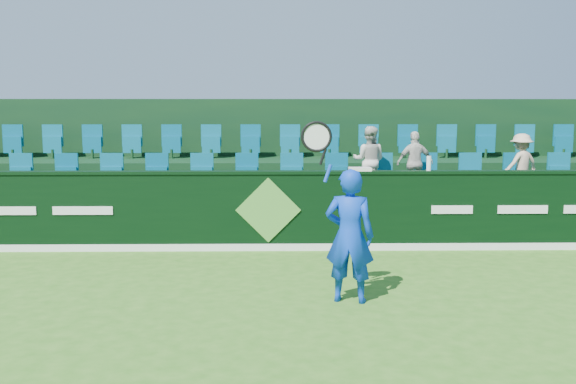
{
  "coord_description": "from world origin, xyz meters",
  "views": [
    {
      "loc": [
        0.16,
        -6.73,
        2.41
      ],
      "look_at": [
        0.31,
        2.8,
        1.15
      ],
      "focal_mm": 40.0,
      "sensor_mm": 36.0,
      "label": 1
    }
  ],
  "objects_px": {
    "towel": "(360,169)",
    "drinks_bottle": "(429,163)",
    "tennis_player": "(349,234)",
    "spectator_left": "(369,160)",
    "spectator_right": "(521,164)",
    "spectator_middle": "(415,163)"
  },
  "relations": [
    {
      "from": "towel",
      "to": "drinks_bottle",
      "type": "bearing_deg",
      "value": 0.0
    },
    {
      "from": "tennis_player",
      "to": "spectator_left",
      "type": "height_order",
      "value": "tennis_player"
    },
    {
      "from": "drinks_bottle",
      "to": "towel",
      "type": "bearing_deg",
      "value": 180.0
    },
    {
      "from": "spectator_left",
      "to": "towel",
      "type": "xyz_separation_m",
      "value": [
        -0.31,
        -1.12,
        -0.06
      ]
    },
    {
      "from": "spectator_right",
      "to": "towel",
      "type": "height_order",
      "value": "spectator_right"
    },
    {
      "from": "spectator_middle",
      "to": "drinks_bottle",
      "type": "distance_m",
      "value": 1.12
    },
    {
      "from": "spectator_right",
      "to": "tennis_player",
      "type": "bearing_deg",
      "value": 26.07
    },
    {
      "from": "tennis_player",
      "to": "drinks_bottle",
      "type": "xyz_separation_m",
      "value": [
        1.67,
        2.97,
        0.62
      ]
    },
    {
      "from": "spectator_middle",
      "to": "drinks_bottle",
      "type": "xyz_separation_m",
      "value": [
        -0.01,
        -1.12,
        0.09
      ]
    },
    {
      "from": "spectator_middle",
      "to": "towel",
      "type": "distance_m",
      "value": 1.62
    },
    {
      "from": "spectator_left",
      "to": "spectator_middle",
      "type": "relative_size",
      "value": 1.08
    },
    {
      "from": "spectator_right",
      "to": "towel",
      "type": "relative_size",
      "value": 3.0
    },
    {
      "from": "spectator_left",
      "to": "drinks_bottle",
      "type": "xyz_separation_m",
      "value": [
        0.85,
        -1.12,
        0.04
      ]
    },
    {
      "from": "spectator_middle",
      "to": "towel",
      "type": "bearing_deg",
      "value": 37.44
    },
    {
      "from": "drinks_bottle",
      "to": "tennis_player",
      "type": "bearing_deg",
      "value": -119.39
    },
    {
      "from": "spectator_middle",
      "to": "towel",
      "type": "xyz_separation_m",
      "value": [
        -1.17,
        -1.12,
        -0.01
      ]
    },
    {
      "from": "spectator_left",
      "to": "drinks_bottle",
      "type": "relative_size",
      "value": 5.09
    },
    {
      "from": "spectator_right",
      "to": "towel",
      "type": "distance_m",
      "value": 3.35
    },
    {
      "from": "spectator_right",
      "to": "drinks_bottle",
      "type": "height_order",
      "value": "spectator_right"
    },
    {
      "from": "tennis_player",
      "to": "drinks_bottle",
      "type": "height_order",
      "value": "tennis_player"
    },
    {
      "from": "spectator_left",
      "to": "spectator_middle",
      "type": "height_order",
      "value": "spectator_left"
    },
    {
      "from": "drinks_bottle",
      "to": "spectator_left",
      "type": "bearing_deg",
      "value": 127.29
    }
  ]
}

